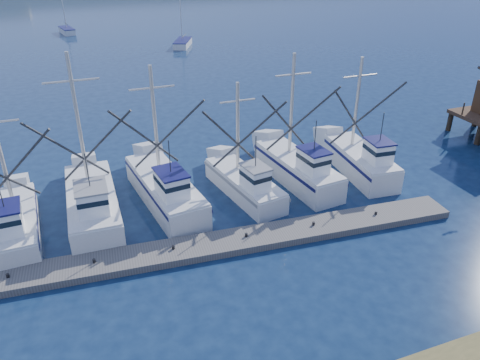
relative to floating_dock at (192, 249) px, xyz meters
The scene contains 5 objects.
ground 9.02m from the floating_dock, 41.04° to the right, with size 500.00×500.00×0.00m, color #0C1A34.
floating_dock is the anchor object (origin of this frame).
trawler_fleet 4.98m from the floating_dock, 87.41° to the left, with size 29.85×8.82×9.50m.
sailboat_near 51.89m from the floating_dock, 75.98° to the left, with size 4.02×5.74×8.10m.
sailboat_far 67.41m from the floating_dock, 92.77° to the left, with size 2.57×5.17×8.10m.
Camera 1 is at (-11.61, -13.93, 15.03)m, focal length 35.00 mm.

